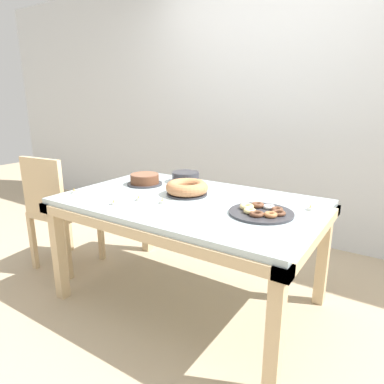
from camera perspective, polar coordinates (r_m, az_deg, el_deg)
The scene contains 13 objects.
ground_plane at distance 2.53m, azimuth -0.48°, elevation -17.39°, with size 12.00×12.00×0.00m, color tan.
wall_back at distance 3.45m, azimuth 13.64°, elevation 13.91°, with size 8.00×0.10×2.60m, color silver.
dining_table at distance 2.24m, azimuth -0.51°, elevation -3.19°, with size 1.67×1.05×0.74m.
chair at distance 2.94m, azimuth -21.54°, elevation -2.41°, with size 0.47×0.47×0.94m.
cake_chocolate_round at distance 2.60m, azimuth -7.88°, elevation 2.06°, with size 0.26×0.26×0.08m.
cake_golden_bundt at distance 2.30m, azimuth -0.84°, elevation 0.65°, with size 0.29×0.29×0.09m.
pastry_platter at distance 1.97m, azimuth 11.48°, elevation -3.25°, with size 0.36×0.36×0.04m.
plate_stack at distance 2.65m, azimuth -1.08°, elevation 2.52°, with size 0.21×0.21×0.08m.
tealight_left_edge at distance 2.15m, azimuth -12.90°, elevation -1.80°, with size 0.04×0.04×0.04m.
tealight_near_front at distance 2.49m, azimuth -19.05°, elevation 0.08°, with size 0.04×0.04×0.04m.
tealight_near_cakes at distance 2.14m, azimuth -4.97°, elevation -1.60°, with size 0.04×0.04×0.04m.
tealight_centre at distance 2.21m, azimuth -8.87°, elevation -1.12°, with size 0.04×0.04×0.04m.
tealight_right_edge at distance 2.11m, azimuth 19.10°, elevation -2.60°, with size 0.04×0.04×0.04m.
Camera 1 is at (1.18, -1.76, 1.37)m, focal length 32.00 mm.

